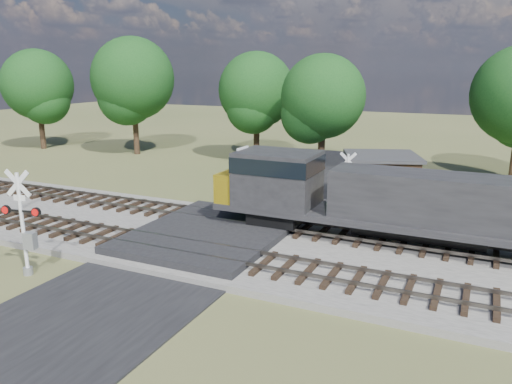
% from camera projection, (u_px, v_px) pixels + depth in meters
% --- Properties ---
extents(ground, '(160.00, 160.00, 0.00)m').
position_uv_depth(ground, '(207.00, 244.00, 24.75)').
color(ground, '#4A552D').
rests_on(ground, ground).
extents(ballast_bed, '(140.00, 10.00, 0.30)m').
position_uv_depth(ballast_bed, '(417.00, 271.00, 21.06)').
color(ballast_bed, gray).
rests_on(ballast_bed, ground).
extents(road, '(7.00, 60.00, 0.08)m').
position_uv_depth(road, '(207.00, 243.00, 24.74)').
color(road, black).
rests_on(road, ground).
extents(crossing_panel, '(7.00, 9.00, 0.62)m').
position_uv_depth(crossing_panel, '(212.00, 235.00, 25.12)').
color(crossing_panel, '#262628').
rests_on(crossing_panel, ground).
extents(track_near, '(140.00, 2.60, 0.33)m').
position_uv_depth(track_near, '(245.00, 259.00, 21.61)').
color(track_near, black).
rests_on(track_near, ballast_bed).
extents(track_far, '(140.00, 2.60, 0.33)m').
position_uv_depth(track_far, '(288.00, 227.00, 26.01)').
color(track_far, black).
rests_on(track_far, ballast_bed).
extents(crossing_signal_near, '(1.81, 0.49, 4.54)m').
position_uv_depth(crossing_signal_near, '(25.00, 232.00, 20.59)').
color(crossing_signal_near, silver).
rests_on(crossing_signal_near, ground).
extents(crossing_signal_far, '(1.53, 0.41, 3.83)m').
position_uv_depth(crossing_signal_far, '(345.00, 190.00, 28.92)').
color(crossing_signal_far, silver).
rests_on(crossing_signal_far, ground).
extents(equipment_shed, '(5.83, 5.83, 3.08)m').
position_uv_depth(equipment_shed, '(381.00, 178.00, 32.35)').
color(equipment_shed, '#462D1E').
rests_on(equipment_shed, ground).
extents(treeline, '(83.63, 10.73, 11.96)m').
position_uv_depth(treeline, '(433.00, 89.00, 37.40)').
color(treeline, black).
rests_on(treeline, ground).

